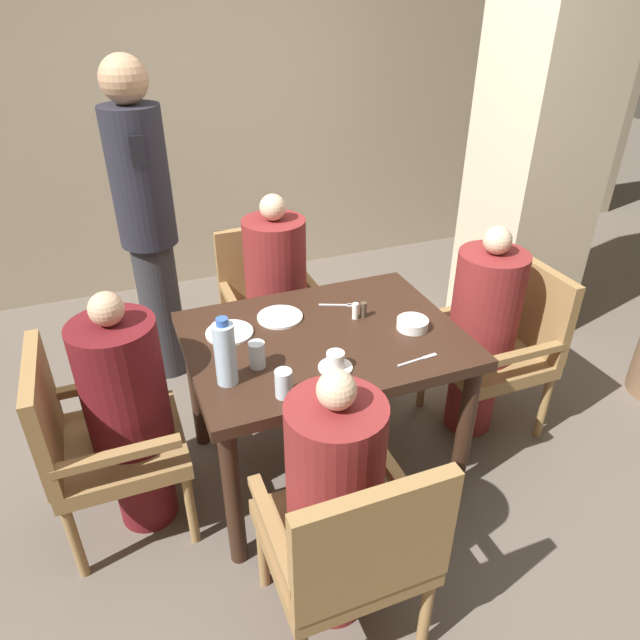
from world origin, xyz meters
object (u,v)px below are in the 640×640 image
(standing_host, at_px, (147,221))
(plate_main_left, at_px, (229,333))
(plate_main_right, at_px, (280,317))
(diner_in_left_chair, at_px, (129,413))
(teacup_with_saucer, at_px, (335,362))
(glass_tall_near, at_px, (284,384))
(glass_tall_mid, at_px, (257,355))
(chair_left_side, at_px, (97,437))
(diner_in_right_chair, at_px, (482,332))
(chair_far_side, at_px, (270,301))
(diner_in_near_chair, at_px, (335,499))
(water_bottle, at_px, (225,353))
(chair_right_side, at_px, (502,341))
(chair_near_corner, at_px, (351,544))
(bowl_small, at_px, (412,324))
(diner_in_far_chair, at_px, (277,296))

(standing_host, height_order, plate_main_left, standing_host)
(plate_main_right, bearing_deg, diner_in_left_chair, -163.87)
(plate_main_left, bearing_deg, teacup_with_saucer, -50.64)
(glass_tall_near, relative_size, glass_tall_mid, 1.00)
(chair_left_side, xyz_separation_m, plate_main_left, (0.59, 0.15, 0.26))
(standing_host, height_order, teacup_with_saucer, standing_host)
(plate_main_left, xyz_separation_m, teacup_with_saucer, (0.32, -0.39, 0.02))
(chair_left_side, relative_size, diner_in_right_chair, 0.79)
(diner_in_right_chair, bearing_deg, plate_main_left, 172.65)
(chair_far_side, xyz_separation_m, diner_in_near_chair, (-0.23, -1.49, 0.06))
(plate_main_left, relative_size, teacup_with_saucer, 1.50)
(diner_in_right_chair, xyz_separation_m, plate_main_left, (-1.19, 0.15, 0.18))
(diner_in_left_chair, distance_m, glass_tall_near, 0.67)
(diner_in_left_chair, xyz_separation_m, plate_main_right, (0.69, 0.20, 0.18))
(diner_in_left_chair, height_order, glass_tall_near, diner_in_left_chair)
(standing_host, xyz_separation_m, water_bottle, (0.12, -1.25, -0.08))
(chair_right_side, bearing_deg, glass_tall_near, -165.19)
(plate_main_right, bearing_deg, chair_right_side, -10.44)
(chair_left_side, height_order, plate_main_left, chair_left_side)
(chair_left_side, height_order, water_bottle, water_bottle)
(chair_near_corner, bearing_deg, diner_in_right_chair, 37.75)
(diner_in_right_chair, height_order, water_bottle, diner_in_right_chair)
(plate_main_right, distance_m, glass_tall_mid, 0.37)
(chair_left_side, distance_m, chair_right_side, 1.92)
(chair_right_side, bearing_deg, plate_main_right, 169.56)
(bowl_small, bearing_deg, chair_right_side, 8.45)
(chair_near_corner, distance_m, plate_main_left, 1.01)
(diner_in_left_chair, xyz_separation_m, diner_in_right_chair, (1.64, 0.00, 0.00))
(chair_left_side, relative_size, plate_main_right, 4.31)
(bowl_small, bearing_deg, diner_in_right_chair, 10.97)
(diner_in_far_chair, relative_size, glass_tall_near, 10.58)
(chair_right_side, bearing_deg, chair_near_corner, -145.58)
(chair_near_corner, bearing_deg, plate_main_right, 84.38)
(teacup_with_saucer, bearing_deg, diner_in_near_chair, -112.63)
(chair_far_side, xyz_separation_m, chair_right_side, (0.96, -0.81, 0.00))
(teacup_with_saucer, bearing_deg, chair_right_side, 13.38)
(bowl_small, height_order, glass_tall_near, glass_tall_near)
(diner_in_far_chair, bearing_deg, diner_in_right_chair, -39.49)
(diner_in_far_chair, xyz_separation_m, chair_right_side, (0.96, -0.68, -0.10))
(teacup_with_saucer, bearing_deg, chair_left_side, 165.32)
(glass_tall_near, xyz_separation_m, glass_tall_mid, (-0.04, 0.21, 0.00))
(plate_main_left, distance_m, water_bottle, 0.36)
(diner_in_left_chair, xyz_separation_m, plate_main_left, (0.45, 0.15, 0.18))
(chair_left_side, distance_m, diner_in_near_chair, 1.00)
(plate_main_right, bearing_deg, bowl_small, -29.64)
(chair_right_side, bearing_deg, diner_in_near_chair, -150.30)
(chair_far_side, relative_size, standing_host, 0.50)
(diner_in_far_chair, bearing_deg, plate_main_right, -105.15)
(chair_left_side, bearing_deg, chair_near_corner, -48.13)
(diner_in_right_chair, distance_m, glass_tall_mid, 1.17)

